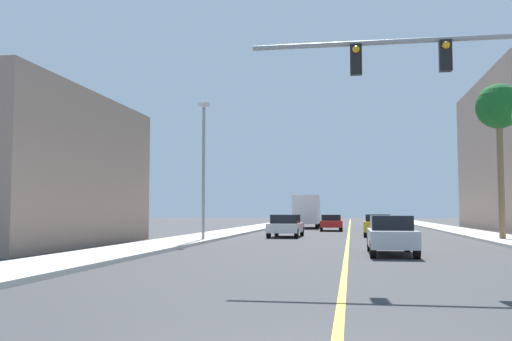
{
  "coord_description": "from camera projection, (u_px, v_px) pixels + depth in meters",
  "views": [
    {
      "loc": [
        0.2,
        -5.71,
        1.68
      ],
      "look_at": [
        -3.1,
        14.03,
        3.1
      ],
      "focal_mm": 40.01,
      "sensor_mm": 36.0,
      "label": 1
    }
  ],
  "objects": [
    {
      "name": "ground",
      "position": [
        349.0,
        231.0,
        46.86
      ],
      "size": [
        192.0,
        192.0,
        0.0
      ],
      "primitive_type": "plane",
      "color": "#38383A"
    },
    {
      "name": "sidewalk_left",
      "position": [
        244.0,
        230.0,
        48.3
      ],
      "size": [
        3.09,
        168.0,
        0.15
      ],
      "primitive_type": "cube",
      "color": "beige",
      "rests_on": "ground"
    },
    {
      "name": "sidewalk_right",
      "position": [
        460.0,
        231.0,
        45.42
      ],
      "size": [
        3.09,
        168.0,
        0.15
      ],
      "primitive_type": "cube",
      "color": "beige",
      "rests_on": "ground"
    },
    {
      "name": "lane_marking_center",
      "position": [
        349.0,
        231.0,
        46.86
      ],
      "size": [
        0.16,
        144.0,
        0.01
      ],
      "primitive_type": "cube",
      "color": "yellow",
      "rests_on": "ground"
    },
    {
      "name": "street_lamp",
      "position": [
        204.0,
        163.0,
        31.05
      ],
      "size": [
        0.56,
        0.28,
        7.46
      ],
      "color": "gray",
      "rests_on": "sidewalk_left"
    },
    {
      "name": "palm_far",
      "position": [
        499.0,
        109.0,
        31.95
      ],
      "size": [
        2.52,
        2.52,
        8.66
      ],
      "color": "brown",
      "rests_on": "sidewalk_right"
    },
    {
      "name": "car_white",
      "position": [
        286.0,
        225.0,
        36.62
      ],
      "size": [
        2.0,
        4.53,
        1.44
      ],
      "rotation": [
        0.0,
        0.0,
        -0.01
      ],
      "color": "white",
      "rests_on": "ground"
    },
    {
      "name": "car_silver",
      "position": [
        391.0,
        235.0,
        21.9
      ],
      "size": [
        1.73,
        4.58,
        1.5
      ],
      "rotation": [
        0.0,
        0.0,
        -0.0
      ],
      "color": "#BCBCC1",
      "rests_on": "ground"
    },
    {
      "name": "car_yellow",
      "position": [
        378.0,
        225.0,
        37.76
      ],
      "size": [
        1.96,
        4.4,
        1.45
      ],
      "rotation": [
        0.0,
        0.0,
        -0.04
      ],
      "color": "gold",
      "rests_on": "ground"
    },
    {
      "name": "car_red",
      "position": [
        331.0,
        222.0,
        48.22
      ],
      "size": [
        2.01,
        4.57,
        1.36
      ],
      "rotation": [
        0.0,
        0.0,
        0.05
      ],
      "color": "red",
      "rests_on": "ground"
    },
    {
      "name": "delivery_truck",
      "position": [
        307.0,
        211.0,
        56.17
      ],
      "size": [
        2.55,
        7.64,
        3.17
      ],
      "rotation": [
        0.0,
        0.0,
        0.02
      ],
      "color": "silver",
      "rests_on": "ground"
    }
  ]
}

